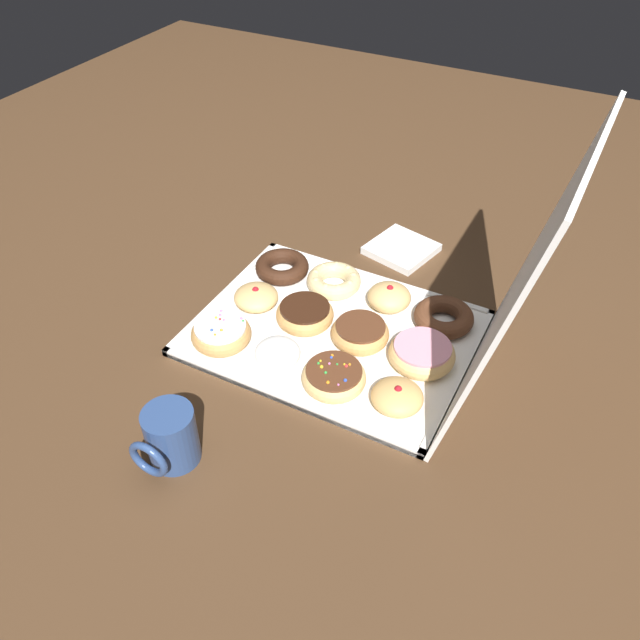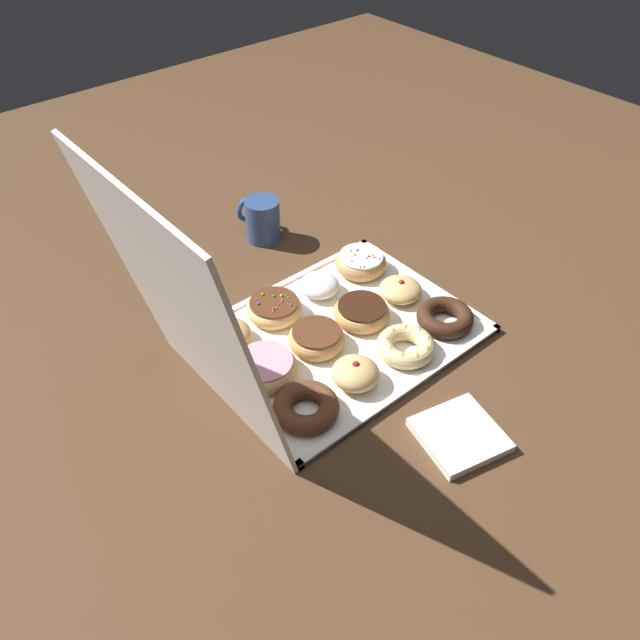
{
  "view_description": "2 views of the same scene",
  "coord_description": "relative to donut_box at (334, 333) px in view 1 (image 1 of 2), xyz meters",
  "views": [
    {
      "loc": [
        0.84,
        0.41,
        0.85
      ],
      "look_at": [
        0.03,
        -0.01,
        0.06
      ],
      "focal_mm": 36.23,
      "sensor_mm": 36.0,
      "label": 1
    },
    {
      "loc": [
        -0.69,
        0.63,
        0.88
      ],
      "look_at": [
        0.02,
        0.03,
        0.05
      ],
      "focal_mm": 36.03,
      "sensor_mm": 36.0,
      "label": 2
    }
  ],
  "objects": [
    {
      "name": "ground_plane",
      "position": [
        0.0,
        0.0,
        -0.01
      ],
      "size": [
        3.0,
        3.0,
        0.0
      ],
      "primitive_type": "plane",
      "color": "#4C331E"
    },
    {
      "name": "donut_box",
      "position": [
        0.0,
        0.0,
        0.0
      ],
      "size": [
        0.4,
        0.52,
        0.01
      ],
      "color": "white",
      "rests_on": "ground"
    },
    {
      "name": "box_lid_open",
      "position": [
        0.0,
        0.32,
        0.24
      ],
      "size": [
        0.4,
        0.11,
        0.48
      ],
      "primitive_type": "cube",
      "rotation": [
        1.36,
        0.0,
        0.0
      ],
      "color": "white",
      "rests_on": "ground"
    },
    {
      "name": "chocolate_cake_ring_donut_0",
      "position": [
        -0.12,
        -0.18,
        0.02
      ],
      "size": [
        0.12,
        0.12,
        0.03
      ],
      "color": "#381E11",
      "rests_on": "donut_box"
    },
    {
      "name": "jelly_filled_donut_1",
      "position": [
        -0.0,
        -0.18,
        0.02
      ],
      "size": [
        0.09,
        0.09,
        0.04
      ],
      "color": "#E5B770",
      "rests_on": "donut_box"
    },
    {
      "name": "sprinkle_donut_2",
      "position": [
        0.12,
        -0.18,
        0.03
      ],
      "size": [
        0.11,
        0.11,
        0.04
      ],
      "color": "tan",
      "rests_on": "donut_box"
    },
    {
      "name": "cruller_donut_3",
      "position": [
        -0.13,
        -0.06,
        0.02
      ],
      "size": [
        0.11,
        0.11,
        0.04
      ],
      "color": "#EACC8C",
      "rests_on": "donut_box"
    },
    {
      "name": "chocolate_frosted_donut_4",
      "position": [
        -0.0,
        -0.06,
        0.02
      ],
      "size": [
        0.11,
        0.11,
        0.04
      ],
      "color": "tan",
      "rests_on": "donut_box"
    },
    {
      "name": "powdered_filled_donut_5",
      "position": [
        0.12,
        -0.05,
        0.03
      ],
      "size": [
        0.08,
        0.08,
        0.04
      ],
      "color": "white",
      "rests_on": "donut_box"
    },
    {
      "name": "jelly_filled_donut_6",
      "position": [
        -0.12,
        0.06,
        0.03
      ],
      "size": [
        0.09,
        0.09,
        0.05
      ],
      "color": "#E5B770",
      "rests_on": "donut_box"
    },
    {
      "name": "chocolate_frosted_donut_7",
      "position": [
        -0.0,
        0.06,
        0.02
      ],
      "size": [
        0.11,
        0.11,
        0.04
      ],
      "color": "tan",
      "rests_on": "donut_box"
    },
    {
      "name": "sprinkle_donut_8",
      "position": [
        0.13,
        0.06,
        0.02
      ],
      "size": [
        0.11,
        0.11,
        0.04
      ],
      "color": "#E5B770",
      "rests_on": "donut_box"
    },
    {
      "name": "chocolate_cake_ring_donut_9",
      "position": [
        -0.12,
        0.18,
        0.02
      ],
      "size": [
        0.12,
        0.12,
        0.04
      ],
      "color": "#59331E",
      "rests_on": "donut_box"
    },
    {
      "name": "pink_frosted_donut_10",
      "position": [
        0.0,
        0.18,
        0.03
      ],
      "size": [
        0.12,
        0.12,
        0.04
      ],
      "color": "#E5B770",
      "rests_on": "donut_box"
    },
    {
      "name": "jelly_filled_donut_11",
      "position": [
        0.12,
        0.18,
        0.03
      ],
      "size": [
        0.09,
        0.09,
        0.05
      ],
      "color": "tan",
      "rests_on": "donut_box"
    },
    {
      "name": "coffee_mug",
      "position": [
        0.38,
        -0.1,
        0.05
      ],
      "size": [
        0.1,
        0.08,
        0.1
      ],
      "color": "navy",
      "rests_on": "ground"
    },
    {
      "name": "napkin_stack",
      "position": [
        -0.32,
        0.01,
        0.0
      ],
      "size": [
        0.16,
        0.16,
        0.02
      ],
      "primitive_type": "cube",
      "rotation": [
        0.0,
        0.0,
        -0.24
      ],
      "color": "white",
      "rests_on": "ground"
    }
  ]
}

